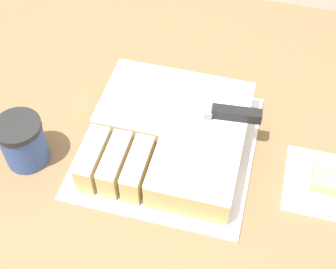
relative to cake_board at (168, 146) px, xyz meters
name	(u,v)px	position (x,y,z in m)	size (l,w,h in m)	color
countertop	(147,243)	(-0.06, -0.01, -0.45)	(1.40, 1.10, 0.89)	brown
cake_board	(168,146)	(0.00, 0.00, 0.00)	(0.34, 0.34, 0.01)	silver
cake	(171,133)	(0.00, 0.00, 0.04)	(0.29, 0.30, 0.07)	tan
knife	(220,113)	(0.09, 0.04, 0.08)	(0.26, 0.05, 0.02)	silver
coffee_cup	(23,142)	(-0.26, -0.09, 0.05)	(0.09, 0.09, 0.10)	#334C8C
paper_napkin	(324,184)	(0.31, -0.01, 0.00)	(0.15, 0.15, 0.01)	white
brownie	(326,180)	(0.31, -0.01, 0.02)	(0.05, 0.05, 0.02)	tan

